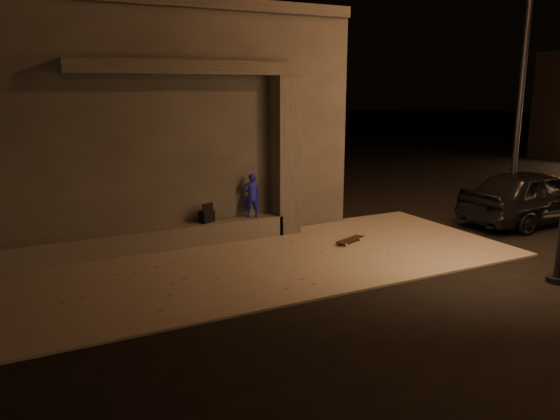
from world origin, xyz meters
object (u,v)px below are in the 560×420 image
column (285,156)px  skateboarder (252,195)px  car_a (533,196)px  backpack (207,215)px  skateboard (350,240)px

column → skateboarder: (-0.86, 0.00, -0.85)m
car_a → backpack: bearing=74.4°
column → skateboarder: column is taller
skateboard → car_a: car_a is taller
skateboarder → car_a: 7.16m
column → skateboarder: bearing=180.0°
skateboarder → car_a: bearing=175.6°
backpack → car_a: 8.21m
skateboard → car_a: bearing=-27.6°
column → car_a: size_ratio=0.88×
column → backpack: size_ratio=8.17×
car_a → column: bearing=70.1°
column → car_a: 6.44m
column → backpack: column is taller
skateboarder → backpack: size_ratio=2.28×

